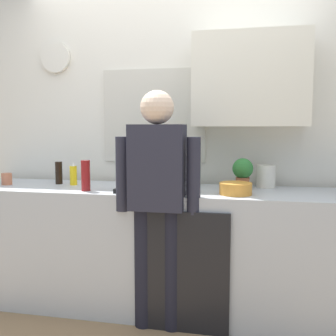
# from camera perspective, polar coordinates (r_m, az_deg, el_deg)

# --- Properties ---
(ground_plane) EXTENTS (8.00, 8.00, 0.00)m
(ground_plane) POSITION_cam_1_polar(r_m,az_deg,el_deg) (2.84, -1.53, -22.55)
(ground_plane) COLOR #8C6D4C
(kitchen_counter) EXTENTS (3.18, 0.64, 0.91)m
(kitchen_counter) POSITION_cam_1_polar(r_m,az_deg,el_deg) (2.93, -0.21, -11.95)
(kitchen_counter) COLOR #B2B7BC
(kitchen_counter) RESTS_ON ground_plane
(dishwasher_panel) EXTENTS (0.56, 0.02, 0.82)m
(dishwasher_panel) POSITION_cam_1_polar(r_m,az_deg,el_deg) (2.60, 2.82, -15.38)
(dishwasher_panel) COLOR black
(dishwasher_panel) RESTS_ON ground_plane
(back_wall_assembly) EXTENTS (4.78, 0.42, 2.60)m
(back_wall_assembly) POSITION_cam_1_polar(r_m,az_deg,el_deg) (3.17, 2.49, 5.95)
(back_wall_assembly) COLOR silver
(back_wall_assembly) RESTS_ON ground_plane
(coffee_maker) EXTENTS (0.20, 0.20, 0.33)m
(coffee_maker) POSITION_cam_1_polar(r_m,az_deg,el_deg) (2.73, -5.38, -0.40)
(coffee_maker) COLOR black
(coffee_maker) RESTS_ON kitchen_counter
(bottle_dark_sauce) EXTENTS (0.06, 0.06, 0.18)m
(bottle_dark_sauce) POSITION_cam_1_polar(r_m,az_deg,el_deg) (3.20, -15.96, -0.69)
(bottle_dark_sauce) COLOR black
(bottle_dark_sauce) RESTS_ON kitchen_counter
(bottle_red_vinegar) EXTENTS (0.06, 0.06, 0.22)m
(bottle_red_vinegar) POSITION_cam_1_polar(r_m,az_deg,el_deg) (2.80, -12.17, -1.11)
(bottle_red_vinegar) COLOR maroon
(bottle_red_vinegar) RESTS_ON kitchen_counter
(bottle_clear_soda) EXTENTS (0.09, 0.09, 0.28)m
(bottle_clear_soda) POSITION_cam_1_polar(r_m,az_deg,el_deg) (2.98, 1.51, 0.04)
(bottle_clear_soda) COLOR #2D8C33
(bottle_clear_soda) RESTS_ON kitchen_counter
(cup_terracotta_mug) EXTENTS (0.08, 0.08, 0.09)m
(cup_terracotta_mug) POSITION_cam_1_polar(r_m,az_deg,el_deg) (3.29, -22.90, -1.52)
(cup_terracotta_mug) COLOR #B26647
(cup_terracotta_mug) RESTS_ON kitchen_counter
(mixing_bowl) EXTENTS (0.22, 0.22, 0.08)m
(mixing_bowl) POSITION_cam_1_polar(r_m,az_deg,el_deg) (2.64, 10.04, -3.03)
(mixing_bowl) COLOR orange
(mixing_bowl) RESTS_ON kitchen_counter
(potted_plant) EXTENTS (0.15, 0.15, 0.23)m
(potted_plant) POSITION_cam_1_polar(r_m,az_deg,el_deg) (2.84, 11.07, -0.53)
(potted_plant) COLOR #9E5638
(potted_plant) RESTS_ON kitchen_counter
(dish_soap) EXTENTS (0.06, 0.06, 0.18)m
(dish_soap) POSITION_cam_1_polar(r_m,az_deg,el_deg) (3.11, -13.93, -1.04)
(dish_soap) COLOR yellow
(dish_soap) RESTS_ON kitchen_counter
(storage_canister) EXTENTS (0.14, 0.14, 0.17)m
(storage_canister) POSITION_cam_1_polar(r_m,az_deg,el_deg) (2.99, 14.39, -1.19)
(storage_canister) COLOR silver
(storage_canister) RESTS_ON kitchen_counter
(person_at_sink) EXTENTS (0.57, 0.22, 1.60)m
(person_at_sink) POSITION_cam_1_polar(r_m,az_deg,el_deg) (2.53, -1.59, -3.32)
(person_at_sink) COLOR black
(person_at_sink) RESTS_ON ground_plane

